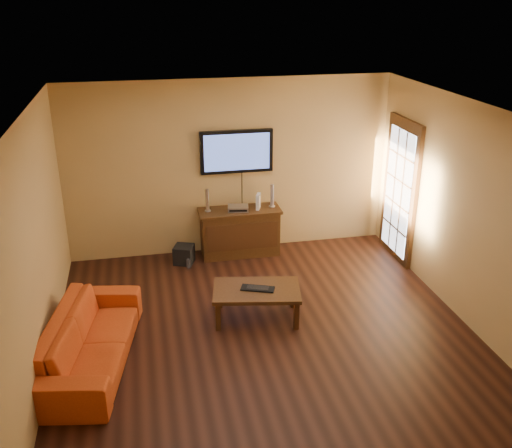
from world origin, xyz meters
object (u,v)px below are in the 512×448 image
object	(u,v)px
bottle	(188,264)
speaker_right	(272,196)
coffee_table	(257,292)
sofa	(89,332)
speaker_left	(207,201)
game_console	(258,201)
keyboard	(258,288)
media_console	(240,232)
subwoofer	(184,254)
av_receiver	(238,208)
television	(237,152)

from	to	relation	value
bottle	speaker_right	bearing A→B (deg)	16.87
coffee_table	sofa	xyz separation A→B (m)	(-2.00, -0.53, 0.03)
speaker_left	game_console	size ratio (longest dim) A/B	1.47
sofa	keyboard	bearing A→B (deg)	-65.15
speaker_right	media_console	bearing A→B (deg)	-176.45
subwoofer	coffee_table	bearing A→B (deg)	-46.22
media_console	av_receiver	bearing A→B (deg)	-147.27
sofa	av_receiver	size ratio (longest dim) A/B	6.54
media_console	television	xyz separation A→B (m)	(-0.00, 0.20, 1.23)
speaker_right	subwoofer	xyz separation A→B (m)	(-1.41, -0.17, -0.77)
av_receiver	bottle	size ratio (longest dim) A/B	1.72
speaker_right	coffee_table	bearing A→B (deg)	-108.66
bottle	coffee_table	bearing A→B (deg)	-64.97
speaker_right	game_console	xyz separation A→B (m)	(-0.23, -0.05, -0.05)
television	subwoofer	distance (m)	1.75
television	bottle	bearing A→B (deg)	-145.62
keyboard	speaker_left	bearing A→B (deg)	100.27
speaker_right	bottle	distance (m)	1.66
av_receiver	coffee_table	bearing A→B (deg)	-83.50
keyboard	av_receiver	bearing A→B (deg)	86.93
media_console	speaker_right	size ratio (longest dim) A/B	3.48
speaker_left	speaker_right	world-z (taller)	speaker_right
game_console	sofa	bearing A→B (deg)	-113.48
bottle	speaker_left	bearing A→B (deg)	49.15
sofa	keyboard	world-z (taller)	sofa
media_console	bottle	world-z (taller)	media_console
media_console	game_console	size ratio (longest dim) A/B	5.26
av_receiver	game_console	xyz separation A→B (m)	(0.32, 0.00, 0.08)
subwoofer	speaker_left	bearing A→B (deg)	45.00
subwoofer	bottle	xyz separation A→B (m)	(0.04, -0.24, -0.05)
speaker_right	game_console	size ratio (longest dim) A/B	1.51
speaker_left	speaker_right	distance (m)	1.00
game_console	bottle	size ratio (longest dim) A/B	1.32
media_console	keyboard	xyz separation A→B (m)	(-0.13, -1.93, 0.06)
television	speaker_left	world-z (taller)	television
game_console	speaker_left	bearing A→B (deg)	-162.75
sofa	av_receiver	distance (m)	3.24
media_console	subwoofer	bearing A→B (deg)	-171.01
sofa	speaker_right	world-z (taller)	speaker_right
game_console	speaker_right	bearing A→B (deg)	33.22
television	game_console	size ratio (longest dim) A/B	4.63
coffee_table	subwoofer	bearing A→B (deg)	113.05
subwoofer	keyboard	world-z (taller)	keyboard
keyboard	media_console	bearing A→B (deg)	86.18
av_receiver	keyboard	bearing A→B (deg)	-83.15
bottle	subwoofer	bearing A→B (deg)	99.34
speaker_right	speaker_left	bearing A→B (deg)	179.38
speaker_left	av_receiver	world-z (taller)	speaker_left
av_receiver	sofa	bearing A→B (deg)	-121.14
sofa	speaker_left	size ratio (longest dim) A/B	5.81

